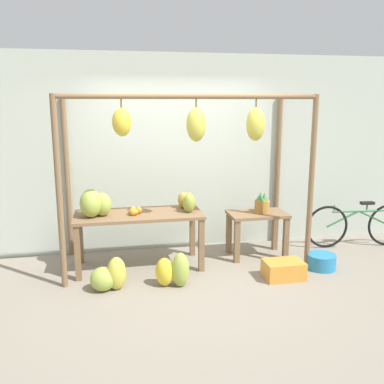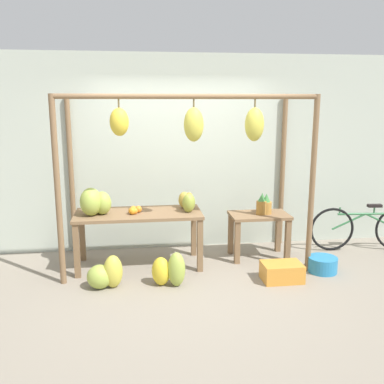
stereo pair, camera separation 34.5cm
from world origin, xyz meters
TOP-DOWN VIEW (x-y plane):
  - ground_plane at (0.00, 0.00)m, footprint 20.00×20.00m
  - shop_wall_back at (0.00, 1.48)m, footprint 8.00×0.08m
  - stall_awning at (0.04, 0.52)m, footprint 3.13×1.23m
  - display_table_main at (-0.62, 0.75)m, footprint 1.63×0.69m
  - display_table_side at (1.03, 0.84)m, footprint 0.80×0.49m
  - banana_pile_on_table at (-1.16, 0.70)m, footprint 0.46×0.41m
  - orange_pile at (-0.67, 0.70)m, footprint 0.17×0.20m
  - pineapple_cluster at (1.08, 0.85)m, footprint 0.22×0.23m
  - banana_pile_ground_left at (-1.02, 0.10)m, footprint 0.45×0.28m
  - banana_pile_ground_right at (-0.28, 0.06)m, footprint 0.46×0.33m
  - fruit_crate_white at (1.09, 0.03)m, footprint 0.48×0.33m
  - blue_bucket at (1.70, 0.22)m, footprint 0.37×0.37m
  - parked_bicycle at (2.64, 0.93)m, footprint 1.60×0.17m
  - papaya_pile at (0.03, 0.75)m, footprint 0.23×0.43m

SIDE VIEW (x-z plane):
  - ground_plane at x=0.00m, z-range 0.00..0.00m
  - blue_bucket at x=1.70m, z-range 0.00..0.19m
  - fruit_crate_white at x=1.09m, z-range 0.00..0.22m
  - banana_pile_ground_left at x=-1.02m, z-range -0.03..0.36m
  - banana_pile_ground_right at x=-0.28m, z-range -0.02..0.40m
  - parked_bicycle at x=2.64m, z-range -0.01..0.68m
  - display_table_side at x=1.03m, z-range 0.16..0.79m
  - display_table_main at x=-0.62m, z-range 0.26..0.99m
  - pineapple_cluster at x=1.08m, z-range 0.59..0.90m
  - orange_pile at x=-0.67m, z-range 0.73..0.82m
  - papaya_pile at x=0.03m, z-range 0.73..0.97m
  - banana_pile_on_table at x=-1.16m, z-range 0.71..1.07m
  - shop_wall_back at x=0.00m, z-range 0.00..2.80m
  - stall_awning at x=0.04m, z-range 0.49..2.71m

